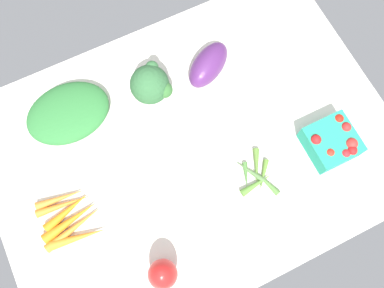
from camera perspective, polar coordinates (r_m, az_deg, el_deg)
The scene contains 8 objects.
tablecloth at distance 106.37cm, azimuth 0.00°, elevation -0.48°, with size 104.00×76.00×2.00cm, color silver.
carrot_bunch at distance 104.58cm, azimuth -16.77°, elevation -10.02°, with size 16.16×14.92×2.72cm.
leafy_greens_clump at distance 110.10cm, azimuth -17.06°, elevation 4.22°, with size 16.59×21.94×6.06cm, color #2F7637.
broccoli_head at distance 103.03cm, azimuth -5.76°, elevation 8.26°, with size 9.98×9.99×13.59cm.
berry_basket at distance 108.42cm, azimuth 19.15°, elevation 0.25°, with size 11.90×11.90×6.76cm.
eggplant at distance 110.41cm, azimuth 2.31°, elevation 11.09°, with size 14.80×7.66×7.66cm, color #542665.
okra_pile at distance 103.80cm, azimuth 9.12°, elevation -4.47°, with size 10.45×13.35×1.96cm.
bell_pepper_red at distance 96.04cm, azimuth -4.13°, elevation -17.81°, with size 6.79×6.79×9.84cm, color red.
Camera 1 is at (13.60, 27.92, 102.73)cm, focal length 37.88 mm.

